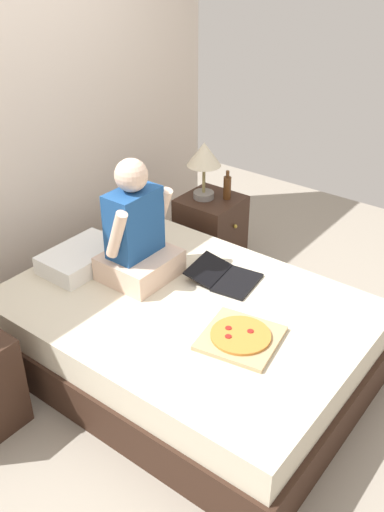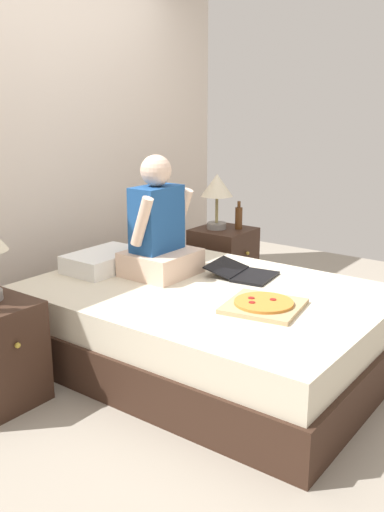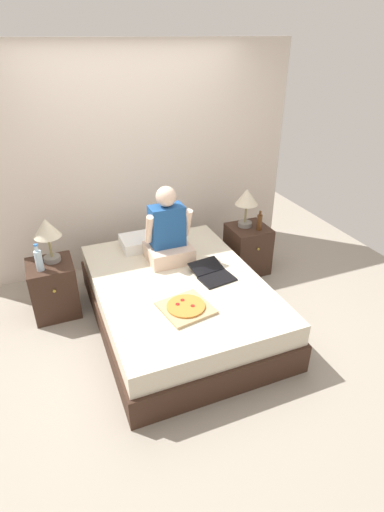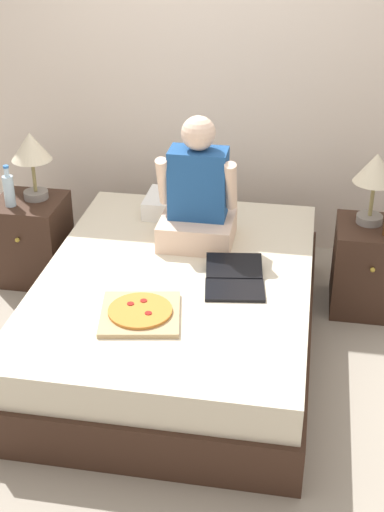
{
  "view_description": "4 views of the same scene",
  "coord_description": "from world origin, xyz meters",
  "px_view_note": "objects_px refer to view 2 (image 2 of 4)",
  "views": [
    {
      "loc": [
        -2.17,
        -1.71,
        2.45
      ],
      "look_at": [
        0.01,
        -0.04,
        0.81
      ],
      "focal_mm": 40.0,
      "sensor_mm": 36.0,
      "label": 1
    },
    {
      "loc": [
        -2.71,
        -1.9,
        1.6
      ],
      "look_at": [
        -0.12,
        0.03,
        0.71
      ],
      "focal_mm": 40.0,
      "sensor_mm": 36.0,
      "label": 2
    },
    {
      "loc": [
        -1.08,
        -3.0,
        2.54
      ],
      "look_at": [
        0.09,
        -0.12,
        0.79
      ],
      "focal_mm": 28.0,
      "sensor_mm": 36.0,
      "label": 3
    },
    {
      "loc": [
        0.68,
        -3.4,
        2.5
      ],
      "look_at": [
        0.13,
        -0.2,
        0.72
      ],
      "focal_mm": 50.0,
      "sensor_mm": 36.0,
      "label": 4
    }
  ],
  "objects_px": {
    "person_seated": "(159,231)",
    "laptop": "(245,274)",
    "nightstand_right": "(223,262)",
    "beer_bottle": "(239,217)",
    "pizza_box": "(264,305)",
    "bed": "(207,325)",
    "lamp_on_right_nightstand": "(217,189)"
  },
  "relations": [
    {
      "from": "beer_bottle",
      "to": "nightstand_right",
      "type": "bearing_deg",
      "value": 125.01
    },
    {
      "from": "beer_bottle",
      "to": "pizza_box",
      "type": "xyz_separation_m",
      "value": [
        -1.28,
        -0.97,
        -0.16
      ]
    },
    {
      "from": "lamp_on_right_nightstand",
      "to": "laptop",
      "type": "relative_size",
      "value": 0.99
    },
    {
      "from": "laptop",
      "to": "pizza_box",
      "type": "xyz_separation_m",
      "value": [
        -0.44,
        -0.39,
        -0.0
      ]
    },
    {
      "from": "bed",
      "to": "person_seated",
      "type": "relative_size",
      "value": 2.74
    },
    {
      "from": "pizza_box",
      "to": "person_seated",
      "type": "bearing_deg",
      "value": 80.29
    },
    {
      "from": "bed",
      "to": "person_seated",
      "type": "xyz_separation_m",
      "value": [
        0.05,
        0.42,
        0.53
      ]
    },
    {
      "from": "bed",
      "to": "beer_bottle",
      "type": "height_order",
      "value": "beer_bottle"
    },
    {
      "from": "beer_bottle",
      "to": "bed",
      "type": "bearing_deg",
      "value": -156.2
    },
    {
      "from": "beer_bottle",
      "to": "pizza_box",
      "type": "bearing_deg",
      "value": -142.75
    },
    {
      "from": "nightstand_right",
      "to": "pizza_box",
      "type": "bearing_deg",
      "value": -138.42
    },
    {
      "from": "nightstand_right",
      "to": "pizza_box",
      "type": "xyz_separation_m",
      "value": [
        -1.21,
        -1.07,
        0.22
      ]
    },
    {
      "from": "bed",
      "to": "beer_bottle",
      "type": "xyz_separation_m",
      "value": [
        1.18,
        0.52,
        0.43
      ]
    },
    {
      "from": "bed",
      "to": "laptop",
      "type": "xyz_separation_m",
      "value": [
        0.34,
        -0.07,
        0.26
      ]
    },
    {
      "from": "beer_bottle",
      "to": "lamp_on_right_nightstand",
      "type": "bearing_deg",
      "value": 123.69
    },
    {
      "from": "nightstand_right",
      "to": "lamp_on_right_nightstand",
      "type": "relative_size",
      "value": 1.26
    },
    {
      "from": "beer_bottle",
      "to": "laptop",
      "type": "bearing_deg",
      "value": -145.14
    },
    {
      "from": "laptop",
      "to": "beer_bottle",
      "type": "bearing_deg",
      "value": 34.86
    },
    {
      "from": "lamp_on_right_nightstand",
      "to": "laptop",
      "type": "bearing_deg",
      "value": -135.21
    },
    {
      "from": "nightstand_right",
      "to": "beer_bottle",
      "type": "bearing_deg",
      "value": -54.99
    },
    {
      "from": "bed",
      "to": "laptop",
      "type": "height_order",
      "value": "laptop"
    },
    {
      "from": "nightstand_right",
      "to": "beer_bottle",
      "type": "distance_m",
      "value": 0.4
    },
    {
      "from": "nightstand_right",
      "to": "pizza_box",
      "type": "relative_size",
      "value": 1.23
    },
    {
      "from": "pizza_box",
      "to": "laptop",
      "type": "bearing_deg",
      "value": 41.46
    },
    {
      "from": "beer_bottle",
      "to": "pizza_box",
      "type": "height_order",
      "value": "beer_bottle"
    },
    {
      "from": "beer_bottle",
      "to": "laptop",
      "type": "xyz_separation_m",
      "value": [
        -0.84,
        -0.59,
        -0.16
      ]
    },
    {
      "from": "person_seated",
      "to": "laptop",
      "type": "height_order",
      "value": "person_seated"
    },
    {
      "from": "nightstand_right",
      "to": "laptop",
      "type": "bearing_deg",
      "value": -138.35
    },
    {
      "from": "person_seated",
      "to": "pizza_box",
      "type": "relative_size",
      "value": 1.68
    },
    {
      "from": "person_seated",
      "to": "laptop",
      "type": "xyz_separation_m",
      "value": [
        0.29,
        -0.49,
        -0.27
      ]
    },
    {
      "from": "lamp_on_right_nightstand",
      "to": "nightstand_right",
      "type": "bearing_deg",
      "value": -59.07
    },
    {
      "from": "person_seated",
      "to": "pizza_box",
      "type": "height_order",
      "value": "person_seated"
    }
  ]
}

